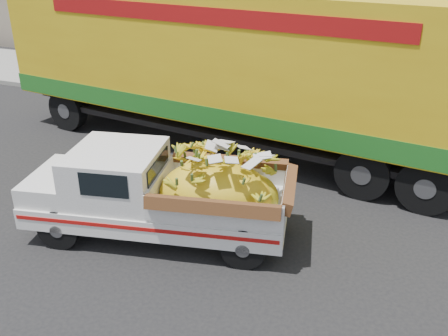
% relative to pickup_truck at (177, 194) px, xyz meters
% --- Properties ---
extents(ground, '(100.00, 100.00, 0.00)m').
position_rel_pickup_truck_xyz_m(ground, '(-0.61, 0.42, -0.84)').
color(ground, black).
rests_on(ground, ground).
extents(curb, '(60.00, 0.25, 0.15)m').
position_rel_pickup_truck_xyz_m(curb, '(-0.61, 6.55, -0.77)').
color(curb, gray).
rests_on(curb, ground).
extents(sidewalk, '(60.00, 4.00, 0.14)m').
position_rel_pickup_truck_xyz_m(sidewalk, '(-0.61, 8.65, -0.77)').
color(sidewalk, gray).
rests_on(sidewalk, ground).
extents(pickup_truck, '(4.70, 2.50, 1.57)m').
position_rel_pickup_truck_xyz_m(pickup_truck, '(0.00, 0.00, 0.00)').
color(pickup_truck, black).
rests_on(pickup_truck, ground).
extents(semi_trailer, '(12.04, 4.00, 3.80)m').
position_rel_pickup_truck_xyz_m(semi_trailer, '(-0.53, 4.10, 1.28)').
color(semi_trailer, black).
rests_on(semi_trailer, ground).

